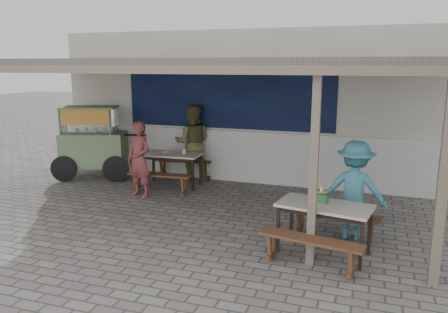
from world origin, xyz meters
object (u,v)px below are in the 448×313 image
vendor_cart (93,139)px  patron_wall_side (193,143)px  bench_left_wall (183,165)px  bench_right_wall (334,219)px  table_right (324,210)px  condiment_bowl (165,152)px  condiment_jar (184,151)px  tissue_box (321,195)px  patron_street_side (139,159)px  bench_left_street (160,179)px  table_left (172,157)px  donation_box (321,198)px  patron_right_table (354,190)px  bench_right_street (310,246)px

vendor_cart → patron_wall_side: size_ratio=1.14×
bench_left_wall → bench_right_wall: bearing=-39.0°
table_right → condiment_bowl: 4.69m
table_right → vendor_cart: size_ratio=0.69×
condiment_jar → condiment_bowl: (-0.43, -0.08, -0.03)m
tissue_box → patron_street_side: bearing=159.7°
bench_left_wall → patron_street_side: patron_street_side is taller
bench_left_street → tissue_box: tissue_box is taller
table_left → patron_wall_side: (0.23, 0.65, 0.23)m
bench_left_wall → table_right: 4.99m
donation_box → condiment_bowl: donation_box is taller
patron_right_table → patron_street_side: bearing=-7.5°
bench_left_street → patron_wall_side: (0.19, 1.36, 0.56)m
table_left → patron_right_table: bearing=-27.9°
patron_right_table → condiment_bowl: (-4.23, 1.87, -0.02)m
condiment_bowl → condiment_jar: bearing=10.7°
table_left → table_right: (3.68, -2.60, 0.00)m
bench_right_street → vendor_cart: bearing=160.6°
bench_left_wall → patron_right_table: 4.83m
bench_left_wall → table_right: bearing=-45.2°
bench_left_wall → vendor_cart: size_ratio=0.69×
table_left → vendor_cart: size_ratio=0.65×
bench_right_street → tissue_box: 0.92m
condiment_bowl → vendor_cart: bearing=-179.6°
table_left → vendor_cart: vendor_cart is taller
table_right → bench_right_wall: (0.10, 0.59, -0.33)m
patron_right_table → table_left: bearing=-20.6°
vendor_cart → condiment_jar: (2.37, 0.09, -0.15)m
bench_left_street → bench_right_wall: bearing=-22.9°
patron_wall_side → condiment_bowl: size_ratio=10.77×
bench_right_street → patron_street_side: bearing=160.1°
bench_left_street → condiment_jar: bearing=73.0°
bench_right_wall → patron_right_table: 0.55m
vendor_cart → patron_wall_side: bearing=-4.1°
patron_street_side → donation_box: patron_street_side is taller
bench_left_wall → patron_street_side: size_ratio=0.88×
patron_right_table → tissue_box: bearing=56.0°
vendor_cart → donation_box: size_ratio=10.68×
table_right → patron_right_table: size_ratio=0.90×
condiment_jar → table_right: bearing=-38.5°
table_left → bench_right_street: table_left is taller
bench_right_street → patron_street_side: 4.47m
bench_right_wall → patron_right_table: size_ratio=0.92×
bench_left_street → vendor_cart: size_ratio=0.69×
vendor_cart → patron_right_table: (6.17, -1.86, -0.16)m
bench_right_street → condiment_bowl: (-3.76, 3.23, 0.44)m
bench_left_wall → bench_right_street: 5.31m
patron_right_table → donation_box: 0.81m
bench_right_street → vendor_cart: size_ratio=0.70×
table_right → tissue_box: tissue_box is taller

